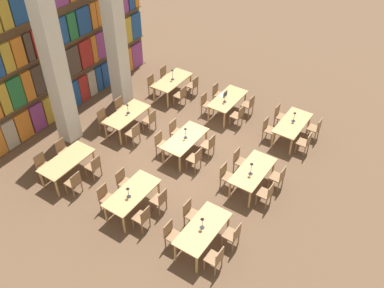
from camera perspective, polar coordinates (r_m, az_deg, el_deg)
ground_plane at (r=15.22m, az=-0.82°, el=-1.63°), size 40.00×40.00×0.00m
bookshelf_bank at (r=16.99m, az=-16.89°, el=12.03°), size 8.98×0.35×5.50m
pillar_left at (r=15.06m, az=-17.82°, el=9.83°), size 0.61×0.61×6.00m
pillar_center at (r=16.81m, az=-10.24°, el=14.32°), size 0.61×0.61×6.00m
reading_table_0 at (r=12.07m, az=1.44°, el=-11.40°), size 1.84×0.86×0.76m
chair_0 at (r=11.75m, az=3.15°, el=-15.00°), size 0.42×0.40×0.89m
chair_1 at (r=12.22m, az=-2.71°, el=-11.96°), size 0.42×0.40×0.89m
chair_2 at (r=12.26m, az=5.48°, el=-11.95°), size 0.42×0.40×0.89m
chair_3 at (r=12.71m, az=-0.19°, el=-9.19°), size 0.42×0.40×0.89m
desk_lamp_0 at (r=11.79m, az=1.38°, el=-10.23°), size 0.14×0.14×0.42m
reading_table_1 at (r=13.78m, az=8.12°, el=-3.72°), size 1.84×0.86×0.76m
chair_4 at (r=13.43m, az=9.89°, el=-6.52°), size 0.42×0.40×0.89m
chair_5 at (r=13.84m, az=4.59°, el=-4.21°), size 0.42×0.40×0.89m
chair_6 at (r=14.03m, az=11.46°, el=-4.33°), size 0.42×0.40×0.89m
chair_7 at (r=14.41m, az=6.34°, el=-2.18°), size 0.42×0.40×0.89m
desk_lamp_1 at (r=13.36m, az=7.93°, el=-2.97°), size 0.14×0.14×0.48m
reading_table_2 at (r=15.98m, az=13.25°, el=2.56°), size 1.84×0.86×0.76m
chair_8 at (r=15.56m, az=14.82°, el=0.20°), size 0.42×0.40×0.89m
chair_9 at (r=15.90m, az=10.11°, el=2.03°), size 0.42×0.40×0.89m
chair_10 at (r=16.32m, az=16.12°, el=2.05°), size 0.42×0.40×0.89m
chair_11 at (r=16.65m, az=11.60°, el=3.76°), size 0.42×0.40×0.89m
desk_lamp_2 at (r=15.83m, az=13.51°, el=3.78°), size 0.14×0.14×0.41m
reading_table_3 at (r=13.08m, az=-7.98°, el=-6.67°), size 1.84×0.86×0.76m
chair_12 at (r=12.68m, az=-6.61°, el=-9.70°), size 0.42×0.40×0.89m
chair_13 at (r=13.39m, az=-11.41°, el=-6.99°), size 0.42×0.40×0.89m
chair_14 at (r=13.09m, az=-4.32°, el=-7.43°), size 0.42×0.40×0.89m
chair_15 at (r=13.78m, az=-9.08°, el=-4.94°), size 0.42×0.40×0.89m
desk_lamp_3 at (r=12.71m, az=-8.53°, el=-6.15°), size 0.14×0.14×0.40m
reading_table_4 at (r=14.85m, az=-0.93°, el=0.55°), size 1.84×0.86×0.76m
chair_16 at (r=14.40m, az=0.45°, el=-1.93°), size 0.42×0.40×0.89m
chair_17 at (r=15.04m, az=-4.10°, el=0.09°), size 0.42×0.40×0.89m
chair_18 at (r=14.95m, az=2.26°, el=-0.11°), size 0.42×0.40×0.89m
chair_19 at (r=15.57m, az=-2.21°, el=1.77°), size 0.42×0.40×0.89m
desk_lamp_4 at (r=14.62m, az=-0.88°, el=1.75°), size 0.14×0.14×0.45m
reading_table_5 at (r=16.89m, az=4.79°, el=5.85°), size 1.84×0.86×0.76m
chair_20 at (r=16.41m, az=6.15°, el=3.81°), size 0.42×0.40×0.89m
chair_21 at (r=16.97m, az=1.91°, el=5.40°), size 0.42×0.40×0.89m
chair_22 at (r=17.06m, az=7.58°, el=5.25°), size 0.42×0.40×0.89m
chair_23 at (r=17.60m, az=3.46°, el=6.75°), size 0.42×0.40×0.89m
desk_lamp_5 at (r=16.47m, az=4.42°, el=6.44°), size 0.14×0.14×0.42m
laptop at (r=16.96m, az=4.23°, el=6.56°), size 0.32×0.22×0.21m
reading_table_6 at (r=14.58m, az=-16.33°, el=-2.30°), size 1.84×0.86×0.76m
chair_24 at (r=14.08m, az=-15.47°, el=-4.94°), size 0.42×0.40×0.89m
chair_25 at (r=14.98m, az=-19.24°, el=-2.70°), size 0.42×0.40×0.89m
chair_26 at (r=14.49m, az=-12.94°, el=-2.88°), size 0.42×0.40×0.89m
chair_27 at (r=15.36m, az=-16.75°, el=-0.82°), size 0.42×0.40×0.89m
reading_table_7 at (r=16.17m, az=-8.65°, el=3.76°), size 1.84×0.86×0.76m
chair_28 at (r=15.59m, az=-7.78°, el=1.46°), size 0.42×0.40×0.89m
chair_29 at (r=16.41m, az=-11.61°, el=3.16°), size 0.42×0.40×0.89m
chair_30 at (r=16.17m, az=-5.59°, el=3.23°), size 0.42×0.40×0.89m
chair_31 at (r=16.96m, az=-9.41°, el=4.80°), size 0.42×0.40×0.89m
desk_lamp_6 at (r=15.97m, az=-8.60°, el=4.92°), size 0.14×0.14×0.43m
reading_table_8 at (r=18.01m, az=-2.63°, el=8.32°), size 1.84×0.86×0.76m
chair_32 at (r=17.47m, az=-1.49°, el=6.54°), size 0.42×0.40×0.89m
chair_33 at (r=18.21m, az=-5.21°, el=7.89°), size 0.42×0.40×0.89m
chair_34 at (r=18.09m, az=0.14°, el=7.83°), size 0.42×0.40×0.89m
chair_35 at (r=18.80m, az=-3.53°, el=9.10°), size 0.42×0.40×0.89m
desk_lamp_7 at (r=17.80m, az=-2.63°, el=9.48°), size 0.14×0.14×0.48m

